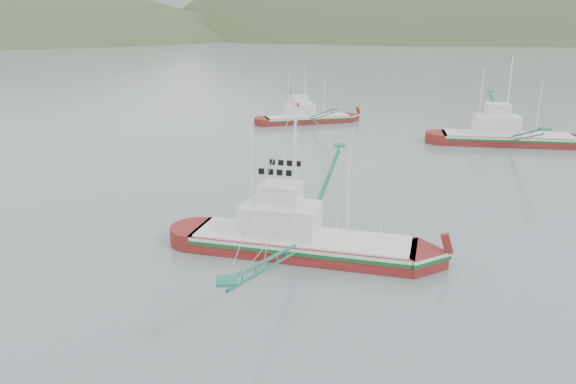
{
  "coord_description": "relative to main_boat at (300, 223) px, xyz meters",
  "views": [
    {
      "loc": [
        -3.73,
        -32.12,
        15.26
      ],
      "look_at": [
        0.0,
        6.0,
        3.2
      ],
      "focal_mm": 35.0,
      "sensor_mm": 36.0,
      "label": 1
    }
  ],
  "objects": [
    {
      "name": "bg_boat_right",
      "position": [
        29.37,
        30.69,
        -0.07
      ],
      "size": [
        16.36,
        28.12,
        11.59
      ],
      "rotation": [
        0.0,
        0.0,
        -0.25
      ],
      "color": "maroon",
      "rests_on": "ground"
    },
    {
      "name": "ridge_distant",
      "position": [
        29.54,
        557.65,
        -2.2
      ],
      "size": [
        960.0,
        400.0,
        240.0
      ],
      "primitive_type": "ellipsoid",
      "color": "slate",
      "rests_on": "ground"
    },
    {
      "name": "main_boat",
      "position": [
        0.0,
        0.0,
        0.0
      ],
      "size": [
        15.38,
        26.06,
        10.96
      ],
      "rotation": [
        0.0,
        0.0,
        -0.36
      ],
      "color": "maroon",
      "rests_on": "ground"
    },
    {
      "name": "ground",
      "position": [
        -0.46,
        -2.35,
        -2.2
      ],
      "size": [
        1200.0,
        1200.0,
        0.0
      ],
      "primitive_type": "plane",
      "color": "slate",
      "rests_on": "ground"
    },
    {
      "name": "bg_boat_far",
      "position": [
        6.67,
        47.65,
        -0.66
      ],
      "size": [
        13.22,
        23.08,
        9.41
      ],
      "rotation": [
        0.0,
        0.0,
        0.16
      ],
      "color": "maroon",
      "rests_on": "ground"
    },
    {
      "name": "headland_right",
      "position": [
        239.54,
        427.65,
        -2.2
      ],
      "size": [
        684.0,
        432.0,
        306.0
      ],
      "primitive_type": "ellipsoid",
      "color": "#374C27",
      "rests_on": "ground"
    }
  ]
}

